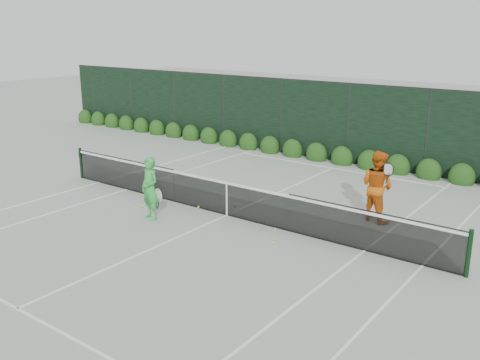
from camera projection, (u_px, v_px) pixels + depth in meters
The scene contains 8 objects.
ground at pixel (227, 215), 14.94m from camera, with size 80.00×80.00×0.00m, color gray.
tennis_net at pixel (226, 197), 14.81m from camera, with size 12.90×0.10×1.07m.
player_woman at pixel (150, 189), 14.45m from camera, with size 0.71×0.54×1.73m.
player_man at pixel (377, 186), 14.30m from camera, with size 1.11×0.97×1.94m.
court_lines at pixel (227, 215), 14.94m from camera, with size 11.03×23.83×0.01m.
windscreen_fence at pixel (155, 186), 12.43m from camera, with size 32.00×21.07×3.06m.
hedge_row at pixel (342, 158), 20.39m from camera, with size 31.66×0.65×0.94m.
tennis_balls at pixel (209, 215), 14.88m from camera, with size 4.67×1.92×0.07m.
Camera 1 is at (8.68, -11.09, 5.10)m, focal length 40.00 mm.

